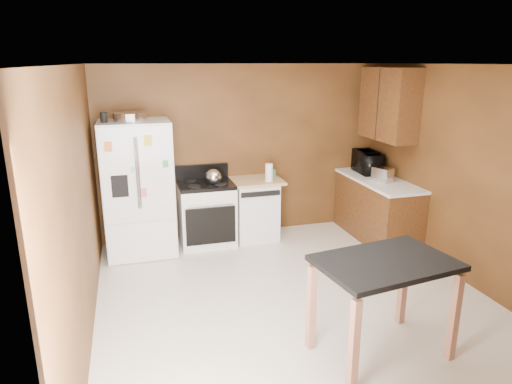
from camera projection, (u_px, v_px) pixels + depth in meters
name	position (u px, v px, depth m)	size (l,w,h in m)	color
floor	(296.00, 301.00, 4.99)	(4.50, 4.50, 0.00)	beige
ceiling	(302.00, 64.00, 4.30)	(4.50, 4.50, 0.00)	white
wall_back	(244.00, 151.00, 6.72)	(4.20, 4.20, 0.00)	brown
wall_front	(442.00, 297.00, 2.56)	(4.20, 4.20, 0.00)	brown
wall_left	(80.00, 209.00, 4.09)	(4.50, 4.50, 0.00)	brown
wall_right	(471.00, 178.00, 5.19)	(4.50, 4.50, 0.00)	brown
roasting_pan	(130.00, 117.00, 5.76)	(0.43, 0.43, 0.11)	silver
pen_cup	(104.00, 117.00, 5.63)	(0.08, 0.08, 0.12)	black
kettle	(214.00, 177.00, 6.24)	(0.21, 0.21, 0.21)	silver
paper_towel	(269.00, 172.00, 6.45)	(0.11, 0.11, 0.25)	white
green_canister	(272.00, 173.00, 6.71)	(0.10, 0.10, 0.11)	#43B06A
toaster	(383.00, 175.00, 6.40)	(0.17, 0.27, 0.20)	silver
microwave	(367.00, 163.00, 6.90)	(0.54, 0.37, 0.30)	black
refrigerator	(138.00, 189.00, 6.06)	(0.90, 0.80, 1.80)	white
gas_range	(206.00, 212.00, 6.47)	(0.76, 0.68, 1.10)	white
dishwasher	(255.00, 208.00, 6.69)	(0.78, 0.63, 0.89)	white
right_cabinets	(380.00, 178.00, 6.59)	(0.63, 1.58, 2.45)	brown
island	(384.00, 276.00, 3.90)	(1.23, 0.91, 0.91)	black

